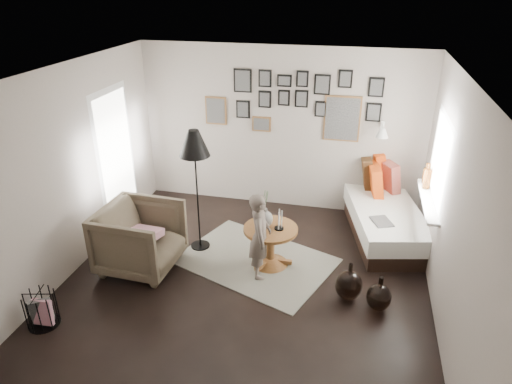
% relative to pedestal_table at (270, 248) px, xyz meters
% --- Properties ---
extents(ground, '(4.80, 4.80, 0.00)m').
position_rel_pedestal_table_xyz_m(ground, '(-0.22, -0.59, -0.26)').
color(ground, black).
rests_on(ground, ground).
extents(wall_back, '(4.50, 0.00, 4.50)m').
position_rel_pedestal_table_xyz_m(wall_back, '(-0.22, 1.81, 1.04)').
color(wall_back, '#A89D93').
rests_on(wall_back, ground).
extents(wall_front, '(4.50, 0.00, 4.50)m').
position_rel_pedestal_table_xyz_m(wall_front, '(-0.22, -2.99, 1.04)').
color(wall_front, '#A89D93').
rests_on(wall_front, ground).
extents(wall_left, '(0.00, 4.80, 4.80)m').
position_rel_pedestal_table_xyz_m(wall_left, '(-2.47, -0.59, 1.04)').
color(wall_left, '#A89D93').
rests_on(wall_left, ground).
extents(wall_right, '(0.00, 4.80, 4.80)m').
position_rel_pedestal_table_xyz_m(wall_right, '(2.03, -0.59, 1.04)').
color(wall_right, '#A89D93').
rests_on(wall_right, ground).
extents(ceiling, '(4.80, 4.80, 0.00)m').
position_rel_pedestal_table_xyz_m(ceiling, '(-0.22, -0.59, 2.34)').
color(ceiling, white).
rests_on(ceiling, wall_back).
extents(door_left, '(0.00, 2.14, 2.14)m').
position_rel_pedestal_table_xyz_m(door_left, '(-2.46, 0.61, 0.79)').
color(door_left, white).
rests_on(door_left, wall_left).
extents(window_right, '(0.15, 1.32, 1.30)m').
position_rel_pedestal_table_xyz_m(window_right, '(1.95, 0.75, 0.67)').
color(window_right, white).
rests_on(window_right, wall_right).
extents(gallery_wall, '(2.74, 0.03, 1.08)m').
position_rel_pedestal_table_xyz_m(gallery_wall, '(0.06, 1.79, 1.48)').
color(gallery_wall, brown).
rests_on(gallery_wall, wall_back).
extents(wall_sconce, '(0.18, 0.36, 0.16)m').
position_rel_pedestal_table_xyz_m(wall_sconce, '(1.33, 1.54, 1.20)').
color(wall_sconce, white).
rests_on(wall_sconce, wall_back).
extents(rug, '(2.33, 1.99, 0.01)m').
position_rel_pedestal_table_xyz_m(rug, '(-0.21, 0.02, -0.25)').
color(rug, beige).
rests_on(rug, ground).
extents(pedestal_table, '(0.71, 0.71, 0.56)m').
position_rel_pedestal_table_xyz_m(pedestal_table, '(0.00, 0.00, 0.00)').
color(pedestal_table, brown).
rests_on(pedestal_table, ground).
extents(vase, '(0.20, 0.20, 0.51)m').
position_rel_pedestal_table_xyz_m(vase, '(-0.08, 0.02, 0.46)').
color(vase, black).
rests_on(vase, pedestal_table).
extents(candles, '(0.12, 0.12, 0.26)m').
position_rel_pedestal_table_xyz_m(candles, '(0.11, -0.00, 0.43)').
color(candles, black).
rests_on(candles, pedestal_table).
extents(daybed, '(1.36, 2.27, 1.04)m').
position_rel_pedestal_table_xyz_m(daybed, '(1.46, 1.29, 0.06)').
color(daybed, black).
rests_on(daybed, ground).
extents(magazine_on_daybed, '(0.34, 0.39, 0.02)m').
position_rel_pedestal_table_xyz_m(magazine_on_daybed, '(1.42, 0.63, 0.23)').
color(magazine_on_daybed, black).
rests_on(magazine_on_daybed, daybed).
extents(armchair, '(1.00, 0.98, 0.88)m').
position_rel_pedestal_table_xyz_m(armchair, '(-1.63, -0.44, 0.18)').
color(armchair, brown).
rests_on(armchair, ground).
extents(armchair_cushion, '(0.43, 0.44, 0.18)m').
position_rel_pedestal_table_xyz_m(armchair_cushion, '(-1.60, -0.39, 0.22)').
color(armchair_cushion, beige).
rests_on(armchair_cushion, armchair).
extents(floor_lamp, '(0.41, 0.41, 1.74)m').
position_rel_pedestal_table_xyz_m(floor_lamp, '(-1.06, 0.20, 1.24)').
color(floor_lamp, black).
rests_on(floor_lamp, ground).
extents(magazine_basket, '(0.39, 0.39, 0.41)m').
position_rel_pedestal_table_xyz_m(magazine_basket, '(-2.22, -1.72, -0.06)').
color(magazine_basket, black).
rests_on(magazine_basket, ground).
extents(demijohn_large, '(0.32, 0.32, 0.49)m').
position_rel_pedestal_table_xyz_m(demijohn_large, '(1.05, -0.49, -0.07)').
color(demijohn_large, black).
rests_on(demijohn_large, ground).
extents(demijohn_small, '(0.29, 0.29, 0.44)m').
position_rel_pedestal_table_xyz_m(demijohn_small, '(1.40, -0.61, -0.09)').
color(demijohn_small, black).
rests_on(demijohn_small, ground).
extents(child, '(0.35, 0.47, 1.16)m').
position_rel_pedestal_table_xyz_m(child, '(-0.08, -0.27, 0.32)').
color(child, '#655850').
rests_on(child, ground).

